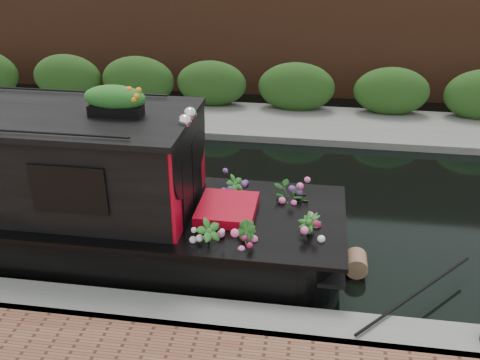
# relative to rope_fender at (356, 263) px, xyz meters

# --- Properties ---
(ground) EXTENTS (80.00, 80.00, 0.00)m
(ground) POSITION_rel_rope_fender_xyz_m (-3.37, 1.78, -0.16)
(ground) COLOR black
(ground) RESTS_ON ground
(near_bank_coping) EXTENTS (40.00, 0.60, 0.50)m
(near_bank_coping) POSITION_rel_rope_fender_xyz_m (-3.37, -1.52, -0.16)
(near_bank_coping) COLOR slate
(near_bank_coping) RESTS_ON ground
(far_bank_path) EXTENTS (40.00, 2.40, 0.34)m
(far_bank_path) POSITION_rel_rope_fender_xyz_m (-3.37, 5.98, -0.16)
(far_bank_path) COLOR slate
(far_bank_path) RESTS_ON ground
(far_hedge) EXTENTS (40.00, 1.10, 2.80)m
(far_hedge) POSITION_rel_rope_fender_xyz_m (-3.37, 6.88, -0.16)
(far_hedge) COLOR #234918
(far_hedge) RESTS_ON ground
(far_brick_wall) EXTENTS (40.00, 1.00, 8.00)m
(far_brick_wall) POSITION_rel_rope_fender_xyz_m (-3.37, 8.98, -0.16)
(far_brick_wall) COLOR #57301D
(far_brick_wall) RESTS_ON ground
(rope_fender) EXTENTS (0.32, 0.38, 0.32)m
(rope_fender) POSITION_rel_rope_fender_xyz_m (0.00, 0.00, 0.00)
(rope_fender) COLOR #836245
(rope_fender) RESTS_ON ground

